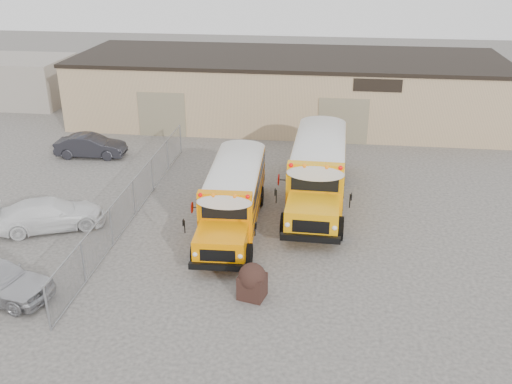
# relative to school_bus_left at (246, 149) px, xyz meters

# --- Properties ---
(ground) EXTENTS (120.00, 120.00, 0.00)m
(ground) POSITION_rel_school_bus_left_xyz_m (1.38, -8.63, -1.59)
(ground) COLOR #44413E
(ground) RESTS_ON ground
(warehouse) EXTENTS (30.20, 10.20, 4.67)m
(warehouse) POSITION_rel_school_bus_left_xyz_m (1.38, 11.36, 0.78)
(warehouse) COLOR tan
(warehouse) RESTS_ON ground
(chainlink_fence) EXTENTS (0.07, 18.07, 1.81)m
(chainlink_fence) POSITION_rel_school_bus_left_xyz_m (-4.62, -5.63, -0.69)
(chainlink_fence) COLOR gray
(chainlink_fence) RESTS_ON ground
(distant_building_left) EXTENTS (8.00, 6.00, 3.60)m
(distant_building_left) POSITION_rel_school_bus_left_xyz_m (-20.62, 13.37, 0.21)
(distant_building_left) COLOR gray
(distant_building_left) RESTS_ON ground
(school_bus_left) EXTENTS (2.93, 9.49, 2.75)m
(school_bus_left) POSITION_rel_school_bus_left_xyz_m (0.00, 0.00, 0.00)
(school_bus_left) COLOR #FF8B00
(school_bus_left) RESTS_ON ground
(school_bus_right) EXTENTS (3.29, 10.64, 3.10)m
(school_bus_right) POSITION_rel_school_bus_left_xyz_m (4.17, 3.99, 0.20)
(school_bus_right) COLOR #FCA509
(school_bus_right) RESTS_ON ground
(tarp_bundle) EXTENTS (1.11, 1.04, 1.41)m
(tarp_bundle) POSITION_rel_school_bus_left_xyz_m (1.92, -11.77, -0.87)
(tarp_bundle) COLOR black
(tarp_bundle) RESTS_ON ground
(car_white) EXTENTS (5.21, 3.76, 1.40)m
(car_white) POSITION_rel_school_bus_left_xyz_m (-8.01, -7.40, -0.89)
(car_white) COLOR white
(car_white) RESTS_ON ground
(car_dark) EXTENTS (4.28, 1.67, 1.39)m
(car_dark) POSITION_rel_school_bus_left_xyz_m (-9.87, 1.90, -0.90)
(car_dark) COLOR black
(car_dark) RESTS_ON ground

